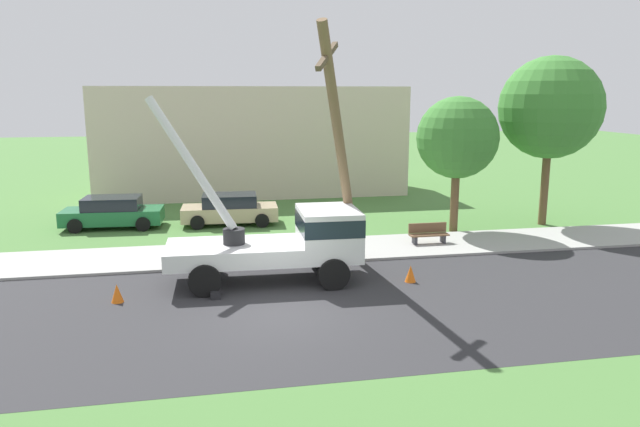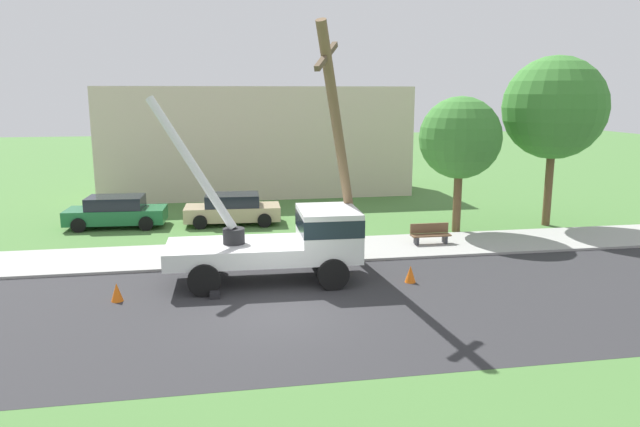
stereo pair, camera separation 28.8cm
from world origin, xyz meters
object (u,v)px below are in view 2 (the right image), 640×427
Objects in this scene: roadside_tree_far at (555,108)px; utility_truck at (289,238)px; parked_sedan_tan at (233,209)px; traffic_cone_ahead at (410,274)px; traffic_cone_curbside at (341,260)px; roadside_tree_near at (460,138)px; park_bench at (430,235)px; leaning_utility_pole at (341,152)px; traffic_cone_behind at (117,292)px; parked_sedan_green at (116,212)px.

utility_truck is at bearing -154.57° from roadside_tree_far.
parked_sedan_tan is 15.36m from roadside_tree_far.
traffic_cone_ahead and traffic_cone_curbside have the same top height.
roadside_tree_near is (4.31, 6.55, 3.85)m from traffic_cone_ahead.
park_bench is 4.72m from roadside_tree_near.
park_bench reaches higher than traffic_cone_ahead.
parked_sedan_tan is 9.45m from park_bench.
leaning_utility_pole is 5.14× the size of park_bench.
traffic_cone_behind is at bearing -153.30° from roadside_tree_near.
roadside_tree_far is (14.37, -2.77, 4.67)m from parked_sedan_tan.
traffic_cone_curbside is at bearing -143.47° from roadside_tree_near.
utility_truck is 9.01m from parked_sedan_tan.
traffic_cone_behind is at bearing -163.37° from traffic_cone_curbside.
roadside_tree_near is (6.42, 5.43, -0.06)m from leaning_utility_pole.
park_bench is at bearing -132.79° from roadside_tree_near.
leaning_utility_pole reaches higher than parked_sedan_green.
leaning_utility_pole reaches higher than traffic_cone_behind.
traffic_cone_ahead is 4.93m from park_bench.
utility_truck reaches higher than roadside_tree_near.
traffic_cone_behind is 15.53m from roadside_tree_near.
parked_sedan_tan reaches higher than traffic_cone_behind.
traffic_cone_curbside is at bearing 75.84° from leaning_utility_pole.
leaning_utility_pole is 8.15m from traffic_cone_behind.
parked_sedan_green is at bearing 176.96° from parked_sedan_tan.
leaning_utility_pole is 1.84× the size of parked_sedan_tan.
utility_truck is 5.54m from traffic_cone_behind.
leaning_utility_pole is at bearing -139.76° from roadside_tree_near.
roadside_tree_near is at bearing 56.68° from traffic_cone_ahead.
traffic_cone_curbside is 0.13× the size of parked_sedan_tan.
roadside_tree_near is at bearing -173.78° from roadside_tree_far.
leaning_utility_pole is 4.58m from traffic_cone_ahead.
traffic_cone_behind is at bearing -167.38° from utility_truck.
utility_truck reaches higher than parked_sedan_green.
roadside_tree_near is at bearing 36.53° from traffic_cone_curbside.
utility_truck is 11.43m from parked_sedan_green.
roadside_tree_far reaches higher than parked_sedan_tan.
parked_sedan_tan is (-3.32, 8.70, -3.48)m from leaning_utility_pole.
traffic_cone_ahead is 2.72m from traffic_cone_curbside.
parked_sedan_green is 20.42m from roadside_tree_far.
traffic_cone_curbside is (0.21, 0.83, -3.91)m from leaning_utility_pole.
traffic_cone_ahead is at bearing -61.09° from parked_sedan_tan.
roadside_tree_far is at bearing 25.43° from utility_truck.
parked_sedan_green is (-8.59, 8.98, -3.48)m from leaning_utility_pole.
traffic_cone_ahead is 11.23m from parked_sedan_tan.
leaning_utility_pole is at bearing -151.77° from roadside_tree_far.
leaning_utility_pole is (1.73, 0.14, 2.78)m from utility_truck.
parked_sedan_green is 5.28m from parked_sedan_tan.
parked_sedan_green is at bearing 98.62° from traffic_cone_behind.
leaning_utility_pole is 4.00m from traffic_cone_curbside.
roadside_tree_far reaches higher than traffic_cone_ahead.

